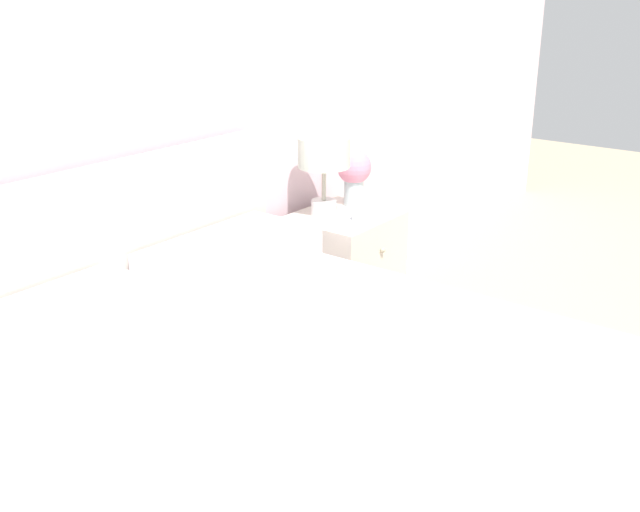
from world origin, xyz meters
TOP-DOWN VIEW (x-y plane):
  - ground_plane at (0.00, 0.00)m, footprint 12.00×12.00m
  - wall_back at (0.00, 0.07)m, footprint 8.00×0.06m
  - bed at (0.00, -0.89)m, footprint 1.63×1.92m
  - nightstand at (1.15, -0.23)m, footprint 0.47×0.44m
  - table_lamp at (1.09, -0.16)m, footprint 0.23×0.23m
  - flower_vase at (1.31, -0.17)m, footprint 0.16×0.16m
  - teacup at (1.11, -0.34)m, footprint 0.12×0.12m

SIDE VIEW (x-z plane):
  - ground_plane at x=0.00m, z-range 0.00..0.00m
  - bed at x=0.00m, z-range -0.21..0.78m
  - nightstand at x=1.15m, z-range 0.00..0.57m
  - teacup at x=1.11m, z-range 0.56..0.62m
  - flower_vase at x=1.31m, z-range 0.59..0.86m
  - table_lamp at x=1.09m, z-range 0.65..1.01m
  - wall_back at x=0.00m, z-range 0.00..2.60m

